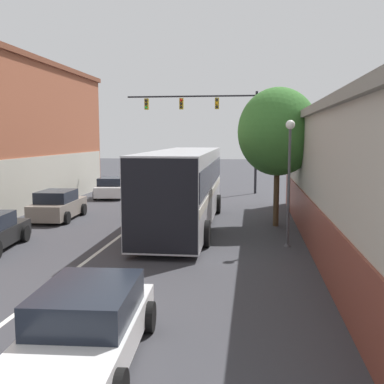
% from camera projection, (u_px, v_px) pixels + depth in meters
% --- Properties ---
extents(lane_center_line, '(0.14, 45.66, 0.01)m').
position_uv_depth(lane_center_line, '(133.00, 226.00, 20.57)').
color(lane_center_line, silver).
rests_on(lane_center_line, ground_plane).
extents(bus, '(3.05, 12.10, 3.45)m').
position_uv_depth(bus, '(184.00, 184.00, 20.29)').
color(bus, '#B7B7BC').
rests_on(bus, ground_plane).
extents(hatchback_foreground, '(2.31, 4.54, 1.34)m').
position_uv_depth(hatchback_foreground, '(85.00, 327.00, 8.14)').
color(hatchback_foreground, silver).
rests_on(hatchback_foreground, ground_plane).
extents(parked_car_left_near, '(2.10, 4.03, 1.45)m').
position_uv_depth(parked_car_left_near, '(58.00, 206.00, 22.18)').
color(parked_car_left_near, slate).
rests_on(parked_car_left_near, ground_plane).
extents(parked_car_left_mid, '(2.40, 4.10, 1.37)m').
position_uv_depth(parked_car_left_mid, '(112.00, 188.00, 30.27)').
color(parked_car_left_mid, silver).
rests_on(parked_car_left_mid, ground_plane).
extents(traffic_signal_gantry, '(9.45, 0.36, 7.26)m').
position_uv_depth(traffic_signal_gantry, '(214.00, 118.00, 32.18)').
color(traffic_signal_gantry, black).
rests_on(traffic_signal_gantry, ground_plane).
extents(street_lamp, '(0.34, 0.34, 4.67)m').
position_uv_depth(street_lamp, '(289.00, 171.00, 16.40)').
color(street_lamp, '#47474C').
rests_on(street_lamp, ground_plane).
extents(street_tree_near, '(3.59, 3.23, 6.27)m').
position_uv_depth(street_tree_near, '(278.00, 132.00, 20.10)').
color(street_tree_near, '#4C3823').
rests_on(street_tree_near, ground_plane).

